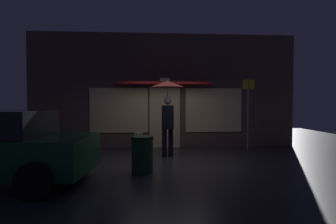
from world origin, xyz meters
name	(u,v)px	position (x,y,z in m)	size (l,w,h in m)	color
ground_plane	(170,160)	(0.00, 0.00, 0.00)	(18.00, 18.00, 0.00)	#26262B
building_facade	(165,91)	(0.00, 2.34, 2.04)	(9.64, 1.00, 4.12)	brown
person_with_umbrella	(168,100)	(-0.02, 0.45, 1.71)	(1.01, 1.01, 2.28)	black
street_sign_post	(248,109)	(2.75, 1.23, 1.41)	(0.40, 0.07, 2.49)	#595B60
sidewalk_bollard	(138,142)	(-0.93, 1.37, 0.32)	(0.29, 0.29, 0.64)	#B2A899
trash_bin	(142,154)	(-0.75, -1.40, 0.43)	(0.52, 0.52, 0.85)	#1E4C23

